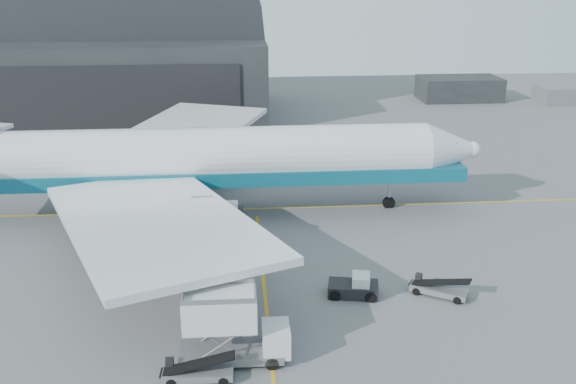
{
  "coord_description": "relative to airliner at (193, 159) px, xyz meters",
  "views": [
    {
      "loc": [
        -1.74,
        -38.76,
        22.34
      ],
      "look_at": [
        2.46,
        11.9,
        4.5
      ],
      "focal_mm": 40.0,
      "sensor_mm": 36.0,
      "label": 1
    }
  ],
  "objects": [
    {
      "name": "belt_loader_a",
      "position": [
        1.46,
        -26.56,
        -4.92
      ],
      "size": [
        4.32,
        1.63,
        1.64
      ],
      "rotation": [
        0.0,
        0.0,
        -0.03
      ],
      "color": "slate",
      "rests_on": "ground"
    },
    {
      "name": "belt_loader_b",
      "position": [
        18.26,
        -17.88,
        -4.92
      ],
      "size": [
        4.17,
        3.29,
        1.64
      ],
      "rotation": [
        0.0,
        0.0,
        -0.55
      ],
      "color": "slate",
      "rests_on": "ground"
    },
    {
      "name": "distant_bldg_b",
      "position": [
        60.81,
        48.75,
        -5.43
      ],
      "size": [
        8.0,
        6.0,
        2.8
      ],
      "primitive_type": "cube",
      "color": "slate",
      "rests_on": "ground"
    },
    {
      "name": "hangar",
      "position": [
        -16.19,
        45.69,
        4.12
      ],
      "size": [
        50.0,
        28.3,
        28.0
      ],
      "color": "black",
      "rests_on": "ground"
    },
    {
      "name": "pushback_tug",
      "position": [
        12.25,
        -17.34,
        -4.8
      ],
      "size": [
        3.89,
        2.7,
        1.65
      ],
      "rotation": [
        0.0,
        0.0,
        -0.19
      ],
      "color": "black",
      "rests_on": "ground"
    },
    {
      "name": "catering_truck",
      "position": [
        3.39,
        -24.8,
        -3.15
      ],
      "size": [
        6.57,
        2.6,
        4.5
      ],
      "rotation": [
        0.0,
        0.0,
        -0.01
      ],
      "color": "slate",
      "rests_on": "ground"
    },
    {
      "name": "traffic_cone",
      "position": [
        11.18,
        -16.01,
        -5.15
      ],
      "size": [
        0.41,
        0.41,
        0.59
      ],
      "color": "#F43107",
      "rests_on": "ground"
    },
    {
      "name": "airliner",
      "position": [
        0.0,
        0.0,
        0.0
      ],
      "size": [
        55.26,
        53.58,
        19.39
      ],
      "color": "white",
      "rests_on": "ground"
    },
    {
      "name": "distant_bldg_a",
      "position": [
        43.81,
        52.75,
        -5.43
      ],
      "size": [
        14.0,
        8.0,
        4.0
      ],
      "primitive_type": "cube",
      "color": "black",
      "rests_on": "ground"
    },
    {
      "name": "ground",
      "position": [
        5.81,
        -19.25,
        -5.43
      ],
      "size": [
        200.0,
        200.0,
        0.0
      ],
      "primitive_type": "plane",
      "color": "#565659",
      "rests_on": "ground"
    },
    {
      "name": "taxi_lines",
      "position": [
        5.81,
        -6.59,
        -5.42
      ],
      "size": [
        80.0,
        42.12,
        0.02
      ],
      "color": "gold",
      "rests_on": "ground"
    }
  ]
}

